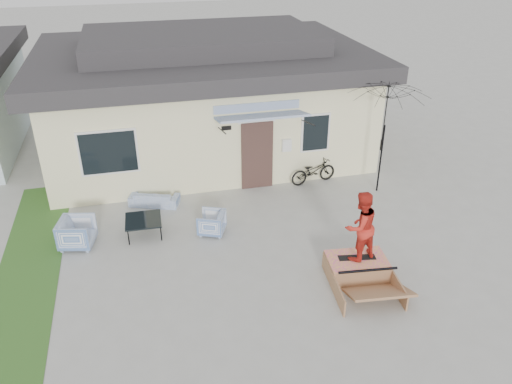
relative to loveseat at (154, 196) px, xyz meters
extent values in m
plane|color=#9F9E98|center=(2.11, -4.13, -0.27)|extent=(90.00, 90.00, 0.00)
cube|color=#2C5820|center=(-3.09, -2.13, -0.27)|extent=(1.40, 8.00, 0.01)
cube|color=beige|center=(2.11, 3.87, 1.23)|extent=(10.00, 7.00, 3.00)
cube|color=#28292D|center=(2.11, 3.87, 2.98)|extent=(10.80, 7.80, 0.50)
cube|color=#28292D|center=(2.11, 3.87, 3.53)|extent=(7.50, 4.50, 0.60)
cube|color=#432B26|center=(3.11, 0.33, 0.78)|extent=(0.95, 0.08, 2.10)
cube|color=white|center=(-1.09, 0.34, 1.33)|extent=(1.60, 0.06, 1.30)
cube|color=white|center=(4.91, 0.34, 1.33)|extent=(0.90, 0.06, 1.20)
cube|color=#496DAE|center=(3.11, -0.18, 2.18)|extent=(2.50, 1.09, 0.29)
imported|color=#496DAE|center=(0.00, 0.00, 0.00)|extent=(1.46, 0.87, 0.55)
imported|color=#496DAE|center=(-2.00, -1.65, 0.14)|extent=(0.91, 0.95, 0.82)
imported|color=#496DAE|center=(1.34, -1.87, 0.06)|extent=(0.81, 0.83, 0.67)
cube|color=black|center=(-0.37, -1.52, -0.05)|extent=(0.93, 0.93, 0.45)
imported|color=black|center=(4.87, 0.21, 0.21)|extent=(1.57, 0.77, 0.96)
cylinder|color=black|center=(6.57, -0.77, 0.78)|extent=(0.05, 0.05, 2.10)
imported|color=black|center=(6.57, -0.77, 1.48)|extent=(2.35, 2.19, 0.90)
cube|color=black|center=(4.25, -4.42, 0.20)|extent=(0.87, 0.35, 0.05)
imported|color=red|center=(4.25, -4.42, 1.05)|extent=(0.95, 0.83, 1.66)
camera|label=1|loc=(-0.27, -13.03, 6.95)|focal=35.67mm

